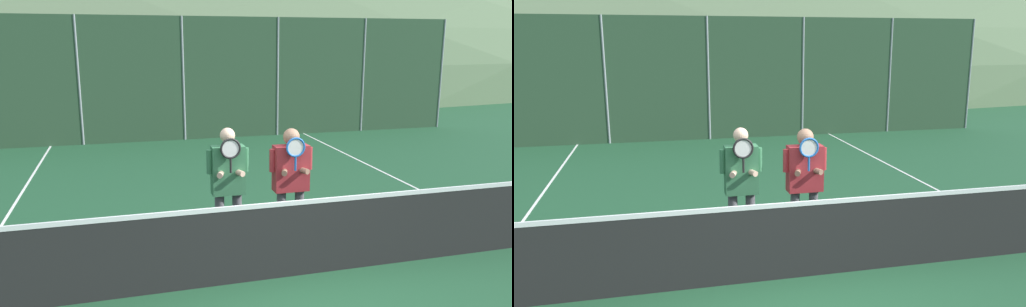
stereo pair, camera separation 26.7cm
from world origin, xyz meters
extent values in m
plane|color=#1E4C2D|center=(0.00, 0.00, 0.00)|extent=(120.00, 120.00, 0.00)
ellipsoid|color=#5B7551|center=(0.00, 52.75, 0.00)|extent=(142.94, 79.41, 27.79)
cube|color=beige|center=(0.96, 17.77, 1.53)|extent=(12.38, 5.00, 3.06)
cube|color=#4C4C51|center=(0.96, 17.77, 3.24)|extent=(12.88, 5.50, 0.36)
cylinder|color=gray|center=(-2.88, 9.26, 1.79)|extent=(0.06, 0.06, 3.57)
cylinder|color=gray|center=(0.00, 9.26, 1.79)|extent=(0.06, 0.06, 3.57)
cylinder|color=gray|center=(2.88, 9.26, 1.79)|extent=(0.06, 0.06, 3.57)
cylinder|color=gray|center=(5.76, 9.26, 1.79)|extent=(0.06, 0.06, 3.57)
cylinder|color=gray|center=(8.65, 9.26, 1.79)|extent=(0.06, 0.06, 3.57)
cube|color=#2D4C33|center=(0.00, 9.26, 1.79)|extent=(17.29, 0.02, 3.57)
cube|color=black|center=(0.00, 0.00, 0.47)|extent=(9.93, 0.02, 0.93)
cube|color=white|center=(0.00, 0.00, 0.95)|extent=(9.93, 0.03, 0.06)
cube|color=white|center=(-3.76, 3.00, 0.00)|extent=(0.05, 16.00, 0.01)
cube|color=white|center=(3.76, 3.00, 0.00)|extent=(0.05, 16.00, 0.01)
cylinder|color=#56565B|center=(-0.61, 0.94, 0.42)|extent=(0.13, 0.13, 0.84)
cylinder|color=#56565B|center=(-0.37, 0.94, 0.42)|extent=(0.13, 0.13, 0.84)
cube|color=#337047|center=(-0.49, 0.94, 1.17)|extent=(0.44, 0.22, 0.66)
sphere|color=#DBB293|center=(-0.49, 0.94, 1.64)|extent=(0.20, 0.20, 0.20)
cylinder|color=#337047|center=(-0.74, 0.94, 1.30)|extent=(0.08, 0.08, 0.32)
cylinder|color=#337047|center=(-0.25, 0.94, 1.30)|extent=(0.08, 0.08, 0.32)
cylinder|color=#DBB293|center=(-0.60, 0.85, 1.15)|extent=(0.16, 0.27, 0.08)
cylinder|color=#DBB293|center=(-0.38, 0.85, 1.15)|extent=(0.16, 0.27, 0.08)
cylinder|color=black|center=(-0.49, 0.76, 1.27)|extent=(0.03, 0.03, 0.20)
torus|color=black|center=(-0.49, 0.76, 1.50)|extent=(0.28, 0.03, 0.28)
cylinder|color=silver|center=(-0.49, 0.76, 1.50)|extent=(0.23, 0.00, 0.23)
cylinder|color=#56565B|center=(0.27, 0.94, 0.41)|extent=(0.13, 0.13, 0.81)
cylinder|color=#56565B|center=(0.54, 0.94, 0.41)|extent=(0.13, 0.13, 0.81)
cube|color=maroon|center=(0.40, 0.94, 1.14)|extent=(0.49, 0.22, 0.64)
sphere|color=#997056|center=(0.40, 0.94, 1.58)|extent=(0.23, 0.23, 0.23)
cylinder|color=maroon|center=(0.13, 0.94, 1.26)|extent=(0.08, 0.08, 0.31)
cylinder|color=maroon|center=(0.67, 0.94, 1.26)|extent=(0.08, 0.08, 0.31)
cylinder|color=#997056|center=(0.28, 0.85, 1.12)|extent=(0.16, 0.27, 0.08)
cylinder|color=#997056|center=(0.52, 0.85, 1.12)|extent=(0.16, 0.27, 0.08)
cylinder|color=#1E5BAD|center=(0.40, 0.76, 1.24)|extent=(0.03, 0.03, 0.20)
torus|color=#1E5BAD|center=(0.40, 0.76, 1.47)|extent=(0.27, 0.03, 0.27)
cylinder|color=silver|center=(0.40, 0.76, 1.47)|extent=(0.23, 0.00, 0.23)
cube|color=#B2B7BC|center=(-5.28, 12.02, 0.72)|extent=(4.30, 1.75, 0.84)
cube|color=#2D3842|center=(-5.28, 12.02, 1.48)|extent=(2.36, 1.61, 0.69)
cylinder|color=black|center=(-3.88, 11.13, 0.30)|extent=(0.60, 0.16, 0.60)
cylinder|color=black|center=(-3.88, 12.92, 0.30)|extent=(0.60, 0.16, 0.60)
cube|color=maroon|center=(-0.10, 12.16, 0.67)|extent=(4.75, 1.71, 0.74)
cube|color=#2D3842|center=(-0.10, 12.16, 1.35)|extent=(2.61, 1.57, 0.61)
cylinder|color=black|center=(1.44, 11.28, 0.30)|extent=(0.60, 0.16, 0.60)
cylinder|color=black|center=(1.44, 13.03, 0.30)|extent=(0.60, 0.16, 0.60)
cylinder|color=black|center=(-1.65, 11.28, 0.30)|extent=(0.60, 0.16, 0.60)
cylinder|color=black|center=(-1.65, 13.03, 0.30)|extent=(0.60, 0.16, 0.60)
cube|color=silver|center=(5.17, 12.00, 0.68)|extent=(4.48, 1.75, 0.76)
cube|color=#2D3842|center=(5.17, 12.00, 1.36)|extent=(2.46, 1.61, 0.62)
cylinder|color=black|center=(6.62, 11.10, 0.30)|extent=(0.60, 0.16, 0.60)
cylinder|color=black|center=(6.62, 12.90, 0.30)|extent=(0.60, 0.16, 0.60)
cylinder|color=black|center=(3.71, 11.10, 0.30)|extent=(0.60, 0.16, 0.60)
cylinder|color=black|center=(3.71, 12.90, 0.30)|extent=(0.60, 0.16, 0.60)
camera|label=1|loc=(-1.85, -5.40, 2.85)|focal=35.00mm
camera|label=2|loc=(-1.59, -5.46, 2.85)|focal=35.00mm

